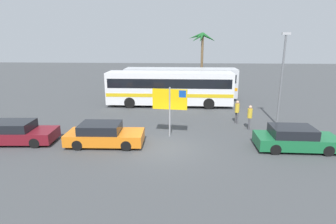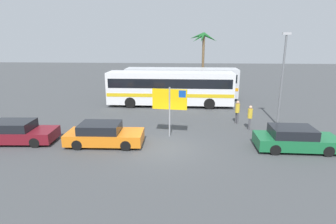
{
  "view_description": "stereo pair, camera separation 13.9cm",
  "coord_description": "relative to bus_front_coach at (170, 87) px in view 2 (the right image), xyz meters",
  "views": [
    {
      "loc": [
        1.03,
        -14.55,
        6.03
      ],
      "look_at": [
        0.08,
        3.34,
        1.3
      ],
      "focal_mm": 29.2,
      "sensor_mm": 36.0,
      "label": 1
    },
    {
      "loc": [
        1.17,
        -14.54,
        6.03
      ],
      "look_at": [
        0.08,
        3.34,
        1.3
      ],
      "focal_mm": 29.2,
      "sensor_mm": 36.0,
      "label": 2
    }
  ],
  "objects": [
    {
      "name": "palm_tree_seaside",
      "position": [
        3.69,
        10.74,
        3.95
      ],
      "size": [
        3.63,
        3.52,
        6.98
      ],
      "color": "brown",
      "rests_on": "ground"
    },
    {
      "name": "ground",
      "position": [
        0.17,
        -10.69,
        -1.78
      ],
      "size": [
        120.0,
        120.0,
        0.0
      ],
      "primitive_type": "plane",
      "color": "#424447"
    },
    {
      "name": "car_maroon",
      "position": [
        -8.74,
        -10.2,
        -1.15
      ],
      "size": [
        4.53,
        2.11,
        1.32
      ],
      "rotation": [
        0.0,
        0.0,
        0.06
      ],
      "color": "maroon",
      "rests_on": "ground"
    },
    {
      "name": "bus_front_coach",
      "position": [
        0.0,
        0.0,
        0.0
      ],
      "size": [
        11.57,
        2.59,
        3.17
      ],
      "color": "white",
      "rests_on": "ground"
    },
    {
      "name": "pedestrian_near_sign",
      "position": [
        5.87,
        -6.84,
        -0.78
      ],
      "size": [
        0.32,
        0.32,
        1.7
      ],
      "rotation": [
        0.0,
        0.0,
        2.91
      ],
      "color": "#4C4C51",
      "rests_on": "ground"
    },
    {
      "name": "pedestrian_crossing_lot",
      "position": [
        5.27,
        -5.42,
        -0.77
      ],
      "size": [
        0.32,
        0.32,
        1.72
      ],
      "rotation": [
        0.0,
        0.0,
        3.64
      ],
      "color": "#4C4C51",
      "rests_on": "ground"
    },
    {
      "name": "bus_rear_coach",
      "position": [
        1.0,
        3.4,
        0.0
      ],
      "size": [
        11.57,
        2.59,
        3.17
      ],
      "color": "silver",
      "rests_on": "ground"
    },
    {
      "name": "car_orange",
      "position": [
        -3.38,
        -10.27,
        -1.15
      ],
      "size": [
        4.5,
        2.0,
        1.32
      ],
      "rotation": [
        0.0,
        0.0,
        0.02
      ],
      "color": "orange",
      "rests_on": "ground"
    },
    {
      "name": "lamp_post_left_side",
      "position": [
        8.19,
        -5.58,
        1.81
      ],
      "size": [
        0.56,
        0.2,
        6.53
      ],
      "color": "slate",
      "rests_on": "ground"
    },
    {
      "name": "ferry_sign",
      "position": [
        0.47,
        -8.59,
        0.54
      ],
      "size": [
        2.19,
        0.32,
        3.2
      ],
      "rotation": [
        0.0,
        0.0,
        -0.12
      ],
      "color": "gray",
      "rests_on": "ground"
    },
    {
      "name": "car_green",
      "position": [
        7.6,
        -10.36,
        -1.15
      ],
      "size": [
        4.49,
        1.95,
        1.32
      ],
      "rotation": [
        0.0,
        0.0,
        -0.02
      ],
      "color": "#196638",
      "rests_on": "ground"
    }
  ]
}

